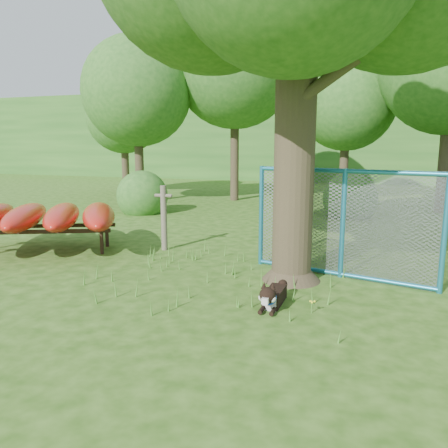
% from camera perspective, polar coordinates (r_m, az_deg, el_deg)
% --- Properties ---
extents(ground, '(80.00, 80.00, 0.00)m').
position_cam_1_polar(ground, '(7.08, -4.74, -9.57)').
color(ground, '#254C0F').
rests_on(ground, ground).
extents(wooden_post, '(0.41, 0.15, 1.49)m').
position_cam_1_polar(wooden_post, '(10.06, -7.86, 1.02)').
color(wooden_post, brown).
rests_on(wooden_post, ground).
extents(kayak_rack, '(4.39, 3.96, 1.05)m').
position_cam_1_polar(kayak_rack, '(10.63, -22.48, 0.91)').
color(kayak_rack, black).
rests_on(kayak_rack, ground).
extents(husky_dog, '(0.27, 1.05, 0.47)m').
position_cam_1_polar(husky_dog, '(6.67, 6.34, -9.39)').
color(husky_dog, black).
rests_on(husky_dog, ground).
extents(fence_section, '(3.33, 0.89, 3.31)m').
position_cam_1_polar(fence_section, '(8.15, 15.25, 0.03)').
color(fence_section, teal).
rests_on(fence_section, ground).
extents(wildflower_clump, '(0.09, 0.09, 0.19)m').
position_cam_1_polar(wildflower_clump, '(6.52, 11.41, -10.05)').
color(wildflower_clump, '#4D8A2D').
rests_on(wildflower_clump, ground).
extents(bg_tree_a, '(4.40, 4.40, 6.70)m').
position_cam_1_polar(bg_tree_a, '(18.64, -11.31, 16.60)').
color(bg_tree_a, '#352B1D').
rests_on(bg_tree_a, ground).
extents(bg_tree_b, '(5.20, 5.20, 8.22)m').
position_cam_1_polar(bg_tree_b, '(19.23, 1.44, 19.98)').
color(bg_tree_b, '#352B1D').
rests_on(bg_tree_b, ground).
extents(bg_tree_c, '(4.00, 4.00, 6.12)m').
position_cam_1_polar(bg_tree_c, '(19.20, 15.76, 15.10)').
color(bg_tree_c, '#352B1D').
rests_on(bg_tree_c, ground).
extents(bg_tree_f, '(3.60, 3.60, 5.55)m').
position_cam_1_polar(bg_tree_f, '(22.42, -13.00, 13.52)').
color(bg_tree_f, '#352B1D').
rests_on(bg_tree_f, ground).
extents(shrub_left, '(1.80, 1.80, 1.80)m').
position_cam_1_polar(shrub_left, '(15.79, -10.55, 1.44)').
color(shrub_left, '#29601F').
rests_on(shrub_left, ground).
extents(shrub_mid, '(1.80, 1.80, 1.80)m').
position_cam_1_polar(shrub_mid, '(15.29, 16.01, 0.92)').
color(shrub_mid, '#29601F').
rests_on(shrub_mid, ground).
extents(wooded_hillside, '(80.00, 12.00, 6.00)m').
position_cam_1_polar(wooded_hillside, '(34.20, 14.59, 11.07)').
color(wooded_hillside, '#29601F').
rests_on(wooded_hillside, ground).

